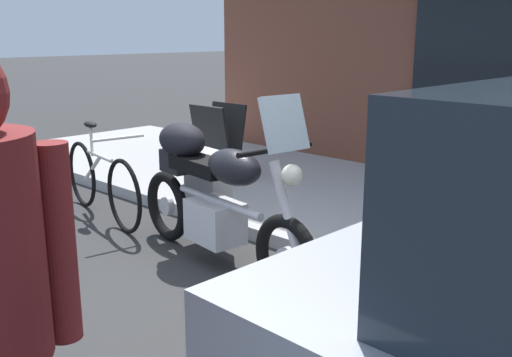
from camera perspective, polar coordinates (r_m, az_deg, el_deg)
The scene contains 4 objects.
ground_plane at distance 4.02m, azimuth -3.68°, elevation -11.96°, with size 80.00×80.00×0.00m, color #2D2D2D.
touring_motorcycle at distance 4.53m, azimuth -4.29°, elevation -0.92°, with size 2.16×0.85×1.38m.
parked_bicycle at distance 5.82m, azimuth -14.87°, elevation -0.24°, with size 1.70×0.49×0.93m.
sandwich_board_sign at distance 6.79m, azimuth -3.69°, elevation 3.70°, with size 0.55×0.40×0.84m.
Camera 1 is at (2.67, -2.44, 1.76)m, focal length 41.03 mm.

